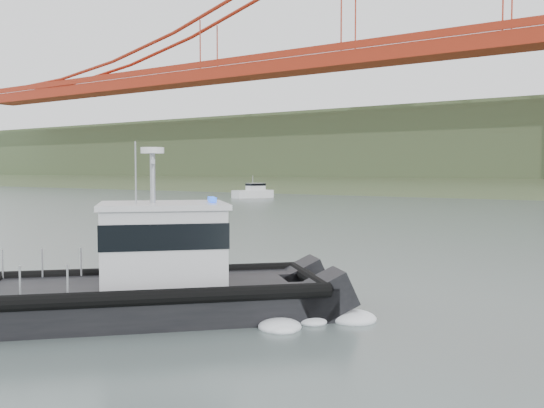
# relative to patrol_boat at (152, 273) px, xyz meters

# --- Properties ---
(ground) EXTENTS (400.00, 400.00, 0.00)m
(ground) POSITION_rel_patrol_boat_xyz_m (-4.91, 3.16, -1.20)
(ground) COLOR #4A5855
(ground) RESTS_ON ground
(patrol_boat) EXTENTS (9.36, 9.62, 4.78)m
(patrol_boat) POSITION_rel_patrol_boat_xyz_m (0.00, 0.00, 0.00)
(patrol_boat) COLOR black
(patrol_boat) RESTS_ON ground
(motorboat) EXTENTS (3.82, 6.43, 3.36)m
(motorboat) POSITION_rel_patrol_boat_xyz_m (-40.26, 59.17, -0.36)
(motorboat) COLOR white
(motorboat) RESTS_ON ground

